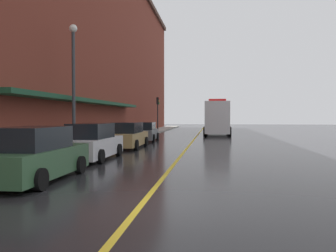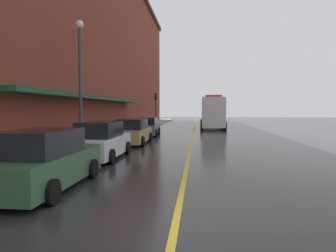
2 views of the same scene
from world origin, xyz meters
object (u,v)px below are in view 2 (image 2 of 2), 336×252
at_px(parked_car_1, 102,141).
at_px(parking_meter_0, 121,126).
at_px(parked_car_3, 147,127).
at_px(box_truck, 212,113).
at_px(parked_car_0, 44,161).
at_px(traffic_light_near, 156,103).
at_px(parked_car_2, 133,132).
at_px(parking_meter_1, 41,143).
at_px(street_lamp_left, 80,71).

distance_m(parked_car_1, parking_meter_0, 8.77).
xyz_separation_m(parked_car_3, box_truck, (6.08, 10.40, 1.07)).
relative_size(parked_car_1, box_truck, 0.52).
distance_m(parked_car_0, traffic_light_near, 32.98).
bearing_deg(box_truck, parked_car_2, -19.35).
bearing_deg(parked_car_3, box_truck, -32.33).
xyz_separation_m(parked_car_3, traffic_light_near, (-1.34, 15.14, 2.41)).
bearing_deg(parked_car_1, traffic_light_near, 2.75).
distance_m(parking_meter_1, street_lamp_left, 6.39).
height_order(parked_car_0, box_truck, box_truck).
height_order(parked_car_2, box_truck, box_truck).
relative_size(parked_car_3, parking_meter_1, 3.18).
xyz_separation_m(box_truck, parking_meter_0, (-7.48, -13.97, -0.76)).
bearing_deg(parking_meter_1, parked_car_1, 66.94).
distance_m(box_truck, traffic_light_near, 8.90).
height_order(parking_meter_1, street_lamp_left, street_lamp_left).
xyz_separation_m(box_truck, street_lamp_left, (-8.08, -20.29, 2.58)).
bearing_deg(traffic_light_near, parking_meter_0, -90.19).
bearing_deg(parked_car_1, parked_car_0, -179.26).
height_order(parked_car_0, parked_car_1, parked_car_0).
bearing_deg(street_lamp_left, parked_car_1, -50.95).
height_order(parked_car_2, street_lamp_left, street_lamp_left).
distance_m(parked_car_1, parked_car_2, 6.10).
xyz_separation_m(parked_car_1, traffic_light_near, (-1.24, 27.38, 2.35)).
relative_size(parked_car_1, parked_car_3, 1.10).
relative_size(parked_car_0, parking_meter_0, 3.50).
xyz_separation_m(parked_car_0, parking_meter_1, (-1.36, 2.42, 0.25)).
bearing_deg(traffic_light_near, parked_car_2, -86.16).
distance_m(parked_car_3, box_truck, 12.09).
height_order(parked_car_0, traffic_light_near, traffic_light_near).
bearing_deg(parked_car_0, parking_meter_1, 29.32).
relative_size(parking_meter_1, street_lamp_left, 0.19).
xyz_separation_m(parked_car_2, traffic_light_near, (-1.43, 21.28, 2.37)).
bearing_deg(parked_car_3, traffic_light_near, 3.03).
bearing_deg(parked_car_0, parked_car_1, 0.63).
bearing_deg(box_truck, parked_car_1, -14.70).
bearing_deg(parked_car_3, parked_car_2, 178.80).
bearing_deg(parking_meter_1, parked_car_2, 80.76).
xyz_separation_m(parked_car_0, traffic_light_near, (-1.30, 32.87, 2.34)).
bearing_deg(parked_car_0, traffic_light_near, 2.31).
bearing_deg(traffic_light_near, box_truck, -32.58).
xyz_separation_m(parked_car_1, parked_car_2, (0.19, 6.10, -0.02)).
height_order(parked_car_1, street_lamp_left, street_lamp_left).
bearing_deg(parked_car_3, street_lamp_left, 166.53).
bearing_deg(parking_meter_1, box_truck, 73.78).
bearing_deg(parking_meter_1, parked_car_0, -60.72).
relative_size(parking_meter_0, traffic_light_near, 0.31).
relative_size(parked_car_0, parking_meter_1, 3.50).
height_order(parked_car_3, parking_meter_0, parked_car_3).
height_order(parked_car_0, parking_meter_1, parked_car_0).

